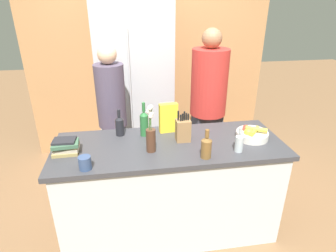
# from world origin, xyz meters

# --- Properties ---
(ground_plane) EXTENTS (14.00, 14.00, 0.00)m
(ground_plane) POSITION_xyz_m (0.00, 0.00, 0.00)
(ground_plane) COLOR brown
(kitchen_island) EXTENTS (1.87, 0.71, 0.88)m
(kitchen_island) POSITION_xyz_m (0.00, 0.00, 0.44)
(kitchen_island) COLOR silver
(kitchen_island) RESTS_ON ground_plane
(back_wall_wood) EXTENTS (3.07, 0.12, 2.60)m
(back_wall_wood) POSITION_xyz_m (0.00, 1.68, 1.30)
(back_wall_wood) COLOR #AD7A4C
(back_wall_wood) RESTS_ON ground_plane
(refrigerator) EXTENTS (0.87, 0.62, 2.04)m
(refrigerator) POSITION_xyz_m (-0.21, 1.32, 1.02)
(refrigerator) COLOR #B7B7BC
(refrigerator) RESTS_ON ground_plane
(fruit_bowl) EXTENTS (0.27, 0.27, 0.11)m
(fruit_bowl) POSITION_xyz_m (0.70, -0.01, 0.92)
(fruit_bowl) COLOR silver
(fruit_bowl) RESTS_ON kitchen_island
(knife_block) EXTENTS (0.12, 0.10, 0.26)m
(knife_block) POSITION_xyz_m (0.12, 0.04, 0.98)
(knife_block) COLOR olive
(knife_block) RESTS_ON kitchen_island
(flower_vase) EXTENTS (0.07, 0.07, 0.38)m
(flower_vase) POSITION_xyz_m (-0.16, -0.09, 1.02)
(flower_vase) COLOR #4C2D1E
(flower_vase) RESTS_ON kitchen_island
(cereal_box) EXTENTS (0.17, 0.08, 0.26)m
(cereal_box) POSITION_xyz_m (0.03, 0.24, 1.01)
(cereal_box) COLOR yellow
(cereal_box) RESTS_ON kitchen_island
(coffee_mug) EXTENTS (0.09, 0.13, 0.10)m
(coffee_mug) POSITION_xyz_m (-0.64, -0.27, 0.93)
(coffee_mug) COLOR #334770
(coffee_mug) RESTS_ON kitchen_island
(book_stack) EXTENTS (0.21, 0.15, 0.11)m
(book_stack) POSITION_xyz_m (-0.81, -0.03, 0.94)
(book_stack) COLOR #99844C
(book_stack) RESTS_ON kitchen_island
(bottle_oil) EXTENTS (0.06, 0.06, 0.20)m
(bottle_oil) POSITION_xyz_m (0.51, -0.20, 0.96)
(bottle_oil) COLOR #B2BCC1
(bottle_oil) RESTS_ON kitchen_island
(bottle_vinegar) EXTENTS (0.07, 0.07, 0.23)m
(bottle_vinegar) POSITION_xyz_m (-0.40, 0.23, 0.97)
(bottle_vinegar) COLOR black
(bottle_vinegar) RESTS_ON kitchen_island
(bottle_wine) EXTENTS (0.08, 0.08, 0.23)m
(bottle_wine) POSITION_xyz_m (0.23, -0.25, 0.97)
(bottle_wine) COLOR brown
(bottle_wine) RESTS_ON kitchen_island
(bottle_water) EXTENTS (0.07, 0.07, 0.30)m
(bottle_water) POSITION_xyz_m (-0.19, 0.19, 1.00)
(bottle_water) COLOR #286633
(bottle_water) RESTS_ON kitchen_island
(person_at_sink) EXTENTS (0.29, 0.29, 1.58)m
(person_at_sink) POSITION_xyz_m (-0.48, 0.73, 0.89)
(person_at_sink) COLOR #383842
(person_at_sink) RESTS_ON ground_plane
(person_in_blue) EXTENTS (0.38, 0.38, 1.71)m
(person_in_blue) POSITION_xyz_m (0.54, 0.74, 0.96)
(person_in_blue) COLOR #383842
(person_in_blue) RESTS_ON ground_plane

